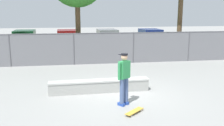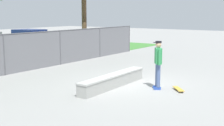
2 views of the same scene
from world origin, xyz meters
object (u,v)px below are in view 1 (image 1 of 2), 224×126
object	(u,v)px
skateboarder	(124,77)
car_red	(68,40)
car_green	(25,41)
skateboard	(134,111)
concrete_ledge	(99,86)
car_silver	(107,39)
car_blue	(151,39)

from	to	relation	value
skateboarder	car_red	bearing A→B (deg)	99.33
car_green	skateboard	bearing A→B (deg)	-67.51
concrete_ledge	car_silver	xyz separation A→B (m)	(1.93, 11.55, 0.58)
skateboard	skateboarder	bearing A→B (deg)	103.56
concrete_ledge	skateboarder	world-z (taller)	skateboarder
car_silver	car_green	bearing A→B (deg)	179.77
concrete_ledge	car_silver	distance (m)	11.72
skateboarder	car_red	size ratio (longest dim) A/B	0.43
concrete_ledge	skateboard	xyz separation A→B (m)	(0.88, -2.35, -0.18)
skateboarder	concrete_ledge	bearing A→B (deg)	113.65
skateboard	car_silver	bearing A→B (deg)	85.67
concrete_ledge	car_green	size ratio (longest dim) A/B	0.95
car_green	car_blue	size ratio (longest dim) A/B	1.00
car_red	car_blue	xyz separation A→B (m)	(7.12, -0.13, 0.00)
car_silver	skateboard	bearing A→B (deg)	-94.33
car_red	car_silver	distance (m)	3.38
concrete_ledge	skateboarder	bearing A→B (deg)	-66.35
skateboarder	car_blue	size ratio (longest dim) A/B	0.43
car_green	car_blue	bearing A→B (deg)	-1.59
car_green	car_blue	distance (m)	10.56
car_red	car_blue	distance (m)	7.12
skateboard	car_red	world-z (taller)	car_red
car_green	car_silver	distance (m)	6.82
concrete_ledge	car_blue	distance (m)	12.64
concrete_ledge	car_red	world-z (taller)	car_red
concrete_ledge	car_silver	world-z (taller)	car_silver
skateboarder	skateboard	world-z (taller)	skateboarder
car_red	car_blue	bearing A→B (deg)	-1.05
car_red	car_green	bearing A→B (deg)	177.29
skateboarder	skateboard	xyz separation A→B (m)	(0.19, -0.77, -0.96)
skateboarder	car_red	distance (m)	13.17
skateboard	car_red	bearing A→B (deg)	99.57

